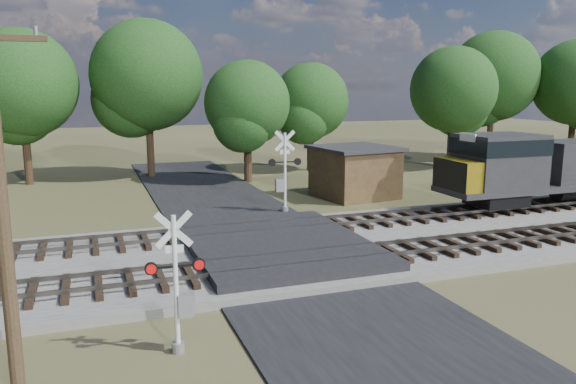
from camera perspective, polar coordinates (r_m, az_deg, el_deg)
name	(u,v)px	position (r m, az deg, el deg)	size (l,w,h in m)	color
ground	(281,257)	(22.73, -0.73, -6.67)	(160.00, 160.00, 0.00)	#3F4625
ballast_bed	(478,230)	(27.88, 18.77, -3.66)	(140.00, 10.00, 0.30)	gray
road	(281,256)	(22.72, -0.73, -6.57)	(7.00, 60.00, 0.08)	black
crossing_panel	(277,247)	(23.10, -1.14, -5.57)	(7.00, 9.00, 0.62)	#262628
track_near	(374,254)	(22.07, 8.72, -6.20)	(140.00, 2.60, 0.33)	black
track_far	(323,224)	(26.41, 3.56, -3.29)	(140.00, 2.60, 0.33)	black
crossing_signal_near	(179,295)	(14.75, -10.98, -10.22)	(1.52, 0.33, 3.76)	silver
crossing_signal_far	(283,179)	(30.32, -0.49, 1.36)	(1.81, 0.41, 4.49)	silver
utility_pole	(3,223)	(11.49, -27.01, -2.85)	(1.99, 0.27, 8.15)	#362718
equipment_shed	(355,171)	(35.00, 6.79, 2.09)	(5.22, 5.22, 3.16)	#412D1C
treeline	(279,85)	(44.15, -0.88, 10.86)	(76.22, 12.01, 11.85)	black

